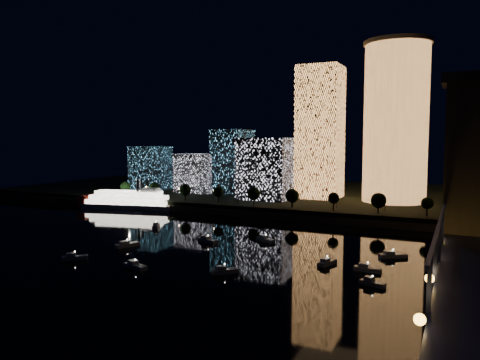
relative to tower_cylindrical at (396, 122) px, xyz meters
The scene contains 11 objects.
ground 141.69m from the tower_cylindrical, 103.37° to the right, with size 520.00×520.00×0.00m, color black.
far_bank 61.26m from the tower_cylindrical, 136.22° to the left, with size 420.00×160.00×5.00m, color black.
seawall 72.76m from the tower_cylindrical, 122.67° to the right, with size 420.00×6.00×3.00m, color #6B5E4C.
tower_cylindrical is the anchor object (origin of this frame).
tower_rectangular 40.16m from the tower_cylindrical, behind, with size 22.70×22.70×72.24m, color #FFA251.
midrise_blocks 103.01m from the tower_cylindrical, behind, with size 108.03×45.38×38.32m.
truss_bridge 134.46m from the tower_cylindrical, 74.96° to the right, with size 13.00×266.00×50.00m.
riverboat 149.08m from the tower_cylindrical, 158.27° to the right, with size 55.71×22.40×16.47m.
motorboats 132.49m from the tower_cylindrical, 106.06° to the right, with size 105.51×62.76×2.78m.
esplanade_trees 83.20m from the tower_cylindrical, 145.73° to the right, with size 165.56×6.89×8.95m.
street_lamps 83.22m from the tower_cylindrical, 150.81° to the right, with size 132.70×0.70×5.65m.
Camera 1 is at (62.68, -122.65, 37.40)m, focal length 35.00 mm.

